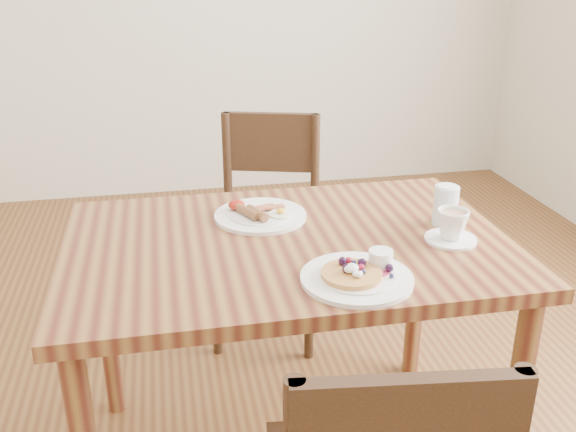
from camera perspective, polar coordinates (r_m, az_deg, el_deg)
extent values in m
cube|color=brown|center=(1.75, 0.00, -2.72)|extent=(1.20, 0.80, 0.04)
cylinder|color=brown|center=(1.86, 19.52, -16.14)|extent=(0.06, 0.06, 0.71)
cylinder|color=brown|center=(2.36, 11.38, -6.32)|extent=(0.06, 0.06, 0.71)
cylinder|color=brown|center=(2.21, -15.84, -8.89)|extent=(0.06, 0.06, 0.71)
cube|color=#342412|center=(2.53, -1.91, -1.40)|extent=(0.52, 0.52, 0.04)
cylinder|color=#342412|center=(2.50, -6.44, -7.86)|extent=(0.04, 0.04, 0.43)
cylinder|color=#342412|center=(2.46, 1.90, -8.24)|extent=(0.04, 0.04, 0.43)
cylinder|color=#342412|center=(2.81, -5.09, -4.16)|extent=(0.04, 0.04, 0.43)
cylinder|color=#342412|center=(2.78, 2.27, -4.44)|extent=(0.04, 0.04, 0.43)
cylinder|color=#342412|center=(2.61, 2.42, 4.41)|extent=(0.04, 0.04, 0.43)
cylinder|color=#342412|center=(2.64, -5.43, 4.59)|extent=(0.04, 0.04, 0.43)
cube|color=#342412|center=(2.60, -1.53, 6.57)|extent=(0.37, 0.13, 0.24)
cylinder|color=white|center=(1.54, 6.13, -5.54)|extent=(0.27, 0.27, 0.01)
cylinder|color=white|center=(1.54, 6.14, -5.31)|extent=(0.19, 0.19, 0.01)
cylinder|color=#B22D59|center=(1.56, 7.80, -4.84)|extent=(0.07, 0.07, 0.00)
cylinder|color=#C68C47|center=(1.52, 5.67, -5.15)|extent=(0.14, 0.14, 0.01)
ellipsoid|color=white|center=(1.51, 5.57, -4.69)|extent=(0.03, 0.03, 0.02)
ellipsoid|color=white|center=(1.49, 6.39, -5.20)|extent=(0.02, 0.02, 0.01)
cylinder|color=white|center=(1.58, 8.24, -3.72)|extent=(0.06, 0.06, 0.04)
cylinder|color=#591E07|center=(1.57, 8.27, -3.20)|extent=(0.05, 0.05, 0.00)
sphere|color=black|center=(1.54, 6.60, -4.29)|extent=(0.02, 0.02, 0.02)
sphere|color=#1E234C|center=(1.55, 6.51, -4.13)|extent=(0.01, 0.01, 0.01)
sphere|color=#1E234C|center=(1.57, 5.91, -3.89)|extent=(0.01, 0.01, 0.01)
sphere|color=#B21938|center=(1.55, 5.46, -4.13)|extent=(0.02, 0.02, 0.02)
sphere|color=black|center=(1.54, 4.90, -4.17)|extent=(0.02, 0.02, 0.02)
sphere|color=#1E234C|center=(1.52, 4.58, -4.61)|extent=(0.01, 0.01, 0.01)
sphere|color=black|center=(1.52, 5.43, -4.62)|extent=(0.02, 0.02, 0.02)
sphere|color=#1E234C|center=(1.51, 5.86, -4.97)|extent=(0.01, 0.01, 0.01)
sphere|color=#1E234C|center=(1.51, 6.67, -5.02)|extent=(0.01, 0.01, 0.01)
sphere|color=#B21938|center=(1.53, 6.60, -4.56)|extent=(0.02, 0.02, 0.02)
sphere|color=#1E234C|center=(1.51, 9.09, -5.53)|extent=(0.01, 0.01, 0.01)
sphere|color=#B21938|center=(1.55, 9.10, -4.84)|extent=(0.01, 0.01, 0.01)
sphere|color=black|center=(1.58, 8.42, -4.09)|extent=(0.02, 0.02, 0.02)
sphere|color=#1E234C|center=(1.60, 7.21, -3.80)|extent=(0.01, 0.01, 0.01)
cylinder|color=white|center=(1.88, -2.47, 0.03)|extent=(0.27, 0.27, 0.01)
cylinder|color=white|center=(1.88, -2.47, 0.23)|extent=(0.19, 0.19, 0.01)
cylinder|color=brown|center=(1.85, -3.61, 0.36)|extent=(0.06, 0.10, 0.03)
cylinder|color=brown|center=(1.84, -2.77, 0.24)|extent=(0.06, 0.10, 0.03)
cube|color=maroon|center=(1.91, -2.32, 0.78)|extent=(0.08, 0.04, 0.01)
cube|color=maroon|center=(1.90, -1.51, 0.78)|extent=(0.08, 0.03, 0.01)
cylinder|color=white|center=(1.86, -0.66, 0.18)|extent=(0.07, 0.07, 0.00)
ellipsoid|color=yellow|center=(1.86, -0.66, 0.46)|extent=(0.03, 0.03, 0.01)
ellipsoid|color=#A5190F|center=(1.90, -4.60, 1.00)|extent=(0.05, 0.05, 0.03)
cylinder|color=white|center=(1.79, 14.25, -2.00)|extent=(0.14, 0.14, 0.01)
imported|color=white|center=(1.77, 14.38, -0.70)|extent=(0.11, 0.11, 0.08)
cylinder|color=tan|center=(1.76, 14.47, 0.15)|extent=(0.07, 0.07, 0.00)
cylinder|color=silver|center=(1.87, 13.83, 0.91)|extent=(0.07, 0.07, 0.11)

